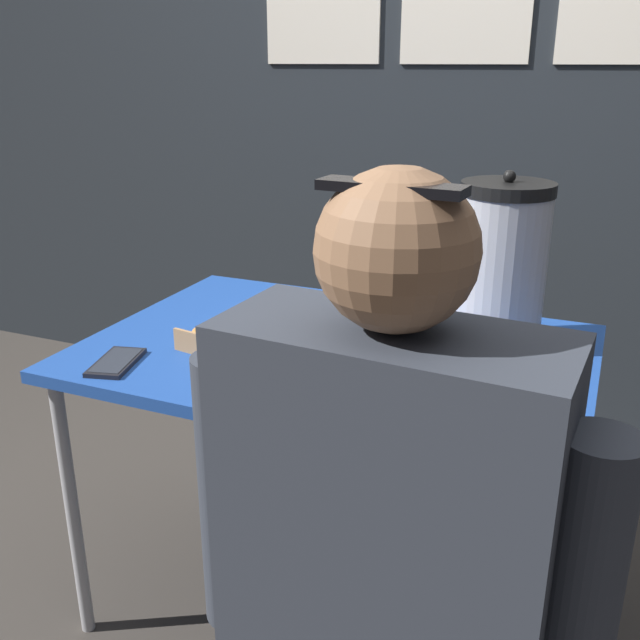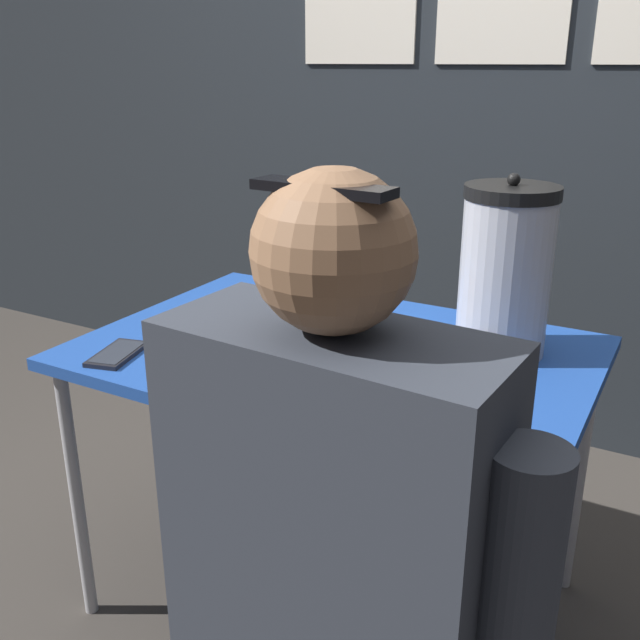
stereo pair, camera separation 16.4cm
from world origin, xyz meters
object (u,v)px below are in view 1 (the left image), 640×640
donut_box (263,341)px  coffee_urn (501,266)px  person_seated (383,614)px  cell_phone (116,362)px

donut_box → coffee_urn: coffee_urn is taller
donut_box → person_seated: size_ratio=0.32×
donut_box → cell_phone: 0.33m
donut_box → coffee_urn: bearing=36.1°
person_seated → coffee_urn: bearing=-87.0°
coffee_urn → cell_phone: bearing=-148.8°
donut_box → coffee_urn: 0.57m
coffee_urn → donut_box: bearing=-153.5°
cell_phone → person_seated: bearing=-39.2°
person_seated → cell_phone: bearing=-21.0°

